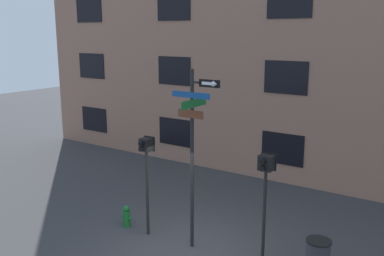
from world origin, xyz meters
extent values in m
plane|color=#38383A|center=(0.00, 0.00, 0.00)|extent=(60.00, 60.00, 0.00)
cube|color=#936B56|center=(0.00, 6.52, 6.41)|extent=(24.00, 0.60, 12.81)
cube|color=black|center=(-9.60, 6.20, 1.28)|extent=(1.59, 0.03, 1.15)
cube|color=black|center=(-4.80, 6.20, 1.28)|extent=(1.59, 0.03, 1.15)
cube|color=black|center=(0.00, 6.20, 1.28)|extent=(1.59, 0.03, 1.15)
cube|color=black|center=(-9.60, 6.20, 3.84)|extent=(1.59, 0.03, 1.15)
cube|color=black|center=(-4.80, 6.20, 3.84)|extent=(1.59, 0.03, 1.15)
cube|color=black|center=(0.00, 6.20, 3.84)|extent=(1.59, 0.03, 1.15)
cube|color=black|center=(-9.60, 6.20, 6.41)|extent=(1.59, 0.03, 1.15)
cube|color=black|center=(-4.80, 6.20, 6.41)|extent=(1.59, 0.03, 1.15)
cube|color=black|center=(0.00, 6.20, 6.41)|extent=(1.59, 0.03, 1.15)
cylinder|color=black|center=(-0.04, 0.43, 2.26)|extent=(0.09, 0.09, 4.53)
cube|color=black|center=(0.20, 0.43, 4.22)|extent=(0.49, 0.05, 0.05)
cube|color=#14478C|center=(-0.04, 0.37, 3.92)|extent=(1.06, 0.02, 0.14)
cube|color=#196B2D|center=(0.02, 0.43, 3.72)|extent=(0.02, 1.05, 0.20)
cube|color=brown|center=(-0.04, 0.37, 3.46)|extent=(0.71, 0.02, 0.19)
cube|color=black|center=(0.45, 0.41, 4.22)|extent=(0.56, 0.02, 0.18)
cube|color=white|center=(0.41, 0.40, 4.22)|extent=(0.32, 0.01, 0.07)
cone|color=white|center=(0.61, 0.40, 4.22)|extent=(0.10, 0.14, 0.14)
cylinder|color=black|center=(-1.41, 0.32, 1.18)|extent=(0.08, 0.08, 2.35)
cube|color=black|center=(-1.41, 0.32, 2.52)|extent=(0.29, 0.26, 0.33)
cube|color=black|center=(-1.41, 0.46, 2.52)|extent=(0.35, 0.02, 0.39)
cylinder|color=black|center=(-1.41, 0.13, 2.59)|extent=(0.12, 0.12, 0.12)
cylinder|color=black|center=(-1.41, 0.13, 2.44)|extent=(0.12, 0.12, 0.12)
cylinder|color=orange|center=(-1.41, 0.19, 2.59)|extent=(0.09, 0.01, 0.09)
cylinder|color=black|center=(1.81, 0.68, 1.16)|extent=(0.08, 0.08, 2.31)
cube|color=black|center=(1.81, 0.68, 2.49)|extent=(0.32, 0.26, 0.35)
cube|color=black|center=(1.81, 0.82, 2.49)|extent=(0.38, 0.02, 0.41)
cylinder|color=black|center=(1.81, 0.49, 2.57)|extent=(0.12, 0.12, 0.12)
cylinder|color=black|center=(1.81, 0.49, 2.41)|extent=(0.12, 0.12, 0.12)
cylinder|color=#EA4C14|center=(1.81, 0.55, 2.57)|extent=(0.10, 0.01, 0.10)
cylinder|color=#196028|center=(-2.21, 0.34, 0.24)|extent=(0.21, 0.21, 0.48)
sphere|color=#196028|center=(-2.21, 0.34, 0.53)|extent=(0.18, 0.18, 0.18)
cylinder|color=#196028|center=(-2.36, 0.34, 0.26)|extent=(0.08, 0.07, 0.07)
cylinder|color=#196028|center=(-2.07, 0.34, 0.26)|extent=(0.08, 0.07, 0.07)
cylinder|color=black|center=(3.12, 0.65, 0.95)|extent=(0.55, 0.55, 0.04)
camera|label=1|loc=(5.57, -7.93, 5.35)|focal=40.00mm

